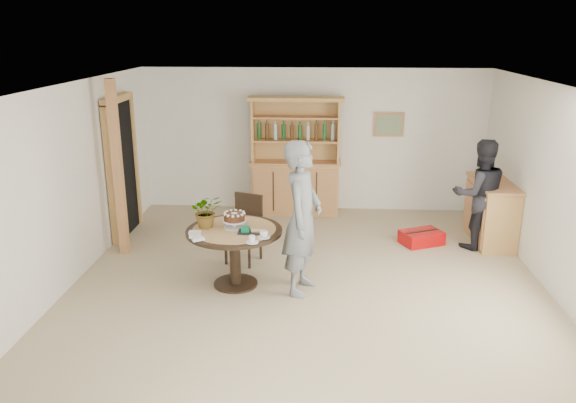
% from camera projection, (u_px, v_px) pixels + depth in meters
% --- Properties ---
extents(ground, '(7.00, 7.00, 0.00)m').
position_uv_depth(ground, '(307.00, 294.00, 6.92)').
color(ground, tan).
rests_on(ground, ground).
extents(room_shell, '(6.04, 7.04, 2.52)m').
position_uv_depth(room_shell, '(309.00, 156.00, 6.41)').
color(room_shell, white).
rests_on(room_shell, ground).
extents(doorway, '(0.13, 1.10, 2.18)m').
position_uv_depth(doorway, '(122.00, 166.00, 8.67)').
color(doorway, black).
rests_on(doorway, ground).
extents(pine_post, '(0.12, 0.12, 2.50)m').
position_uv_depth(pine_post, '(118.00, 169.00, 7.85)').
color(pine_post, '#B87F4D').
rests_on(pine_post, ground).
extents(hutch, '(1.62, 0.54, 2.04)m').
position_uv_depth(hutch, '(296.00, 174.00, 9.82)').
color(hutch, tan).
rests_on(hutch, ground).
extents(sideboard, '(0.54, 1.26, 0.94)m').
position_uv_depth(sideboard, '(491.00, 212.00, 8.52)').
color(sideboard, tan).
rests_on(sideboard, ground).
extents(dining_table, '(1.20, 1.20, 0.76)m').
position_uv_depth(dining_table, '(235.00, 240.00, 7.00)').
color(dining_table, black).
rests_on(dining_table, ground).
extents(dining_chair, '(0.54, 0.54, 0.95)m').
position_uv_depth(dining_chair, '(246.00, 224.00, 7.81)').
color(dining_chair, black).
rests_on(dining_chair, ground).
extents(birthday_cake, '(0.30, 0.30, 0.20)m').
position_uv_depth(birthday_cake, '(234.00, 218.00, 6.97)').
color(birthday_cake, white).
rests_on(birthday_cake, dining_table).
extents(flower_vase, '(0.47, 0.44, 0.42)m').
position_uv_depth(flower_vase, '(206.00, 211.00, 6.96)').
color(flower_vase, '#3F7233').
rests_on(flower_vase, dining_table).
extents(gift_tray, '(0.30, 0.20, 0.08)m').
position_uv_depth(gift_tray, '(250.00, 231.00, 6.82)').
color(gift_tray, black).
rests_on(gift_tray, dining_table).
extents(coffee_cup_a, '(0.15, 0.15, 0.09)m').
position_uv_depth(coffee_cup_a, '(264.00, 234.00, 6.65)').
color(coffee_cup_a, white).
rests_on(coffee_cup_a, dining_table).
extents(coffee_cup_b, '(0.15, 0.15, 0.08)m').
position_uv_depth(coffee_cup_b, '(252.00, 240.00, 6.50)').
color(coffee_cup_b, white).
rests_on(coffee_cup_b, dining_table).
extents(napkins, '(0.24, 0.33, 0.03)m').
position_uv_depth(napkins, '(196.00, 236.00, 6.68)').
color(napkins, white).
rests_on(napkins, dining_table).
extents(teen_boy, '(0.60, 0.78, 1.90)m').
position_uv_depth(teen_boy, '(302.00, 218.00, 6.75)').
color(teen_boy, slate).
rests_on(teen_boy, ground).
extents(adult_person, '(0.86, 0.71, 1.64)m').
position_uv_depth(adult_person, '(480.00, 195.00, 8.18)').
color(adult_person, black).
rests_on(adult_person, ground).
extents(red_suitcase, '(0.71, 0.61, 0.21)m').
position_uv_depth(red_suitcase, '(421.00, 237.00, 8.51)').
color(red_suitcase, '#BE090A').
rests_on(red_suitcase, ground).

